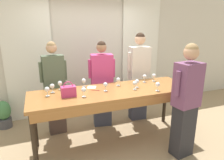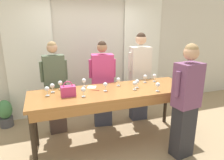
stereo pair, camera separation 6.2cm
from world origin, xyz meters
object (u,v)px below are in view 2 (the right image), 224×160
Objects in this scene: host_pouring at (186,101)px; wine_glass_back_right at (118,80)px; wine_bottle at (181,78)px; wine_glass_back_mid at (105,85)px; wine_glass_center_mid at (158,85)px; wine_glass_back_left at (60,83)px; wine_glass_by_bottle at (135,84)px; wine_glass_center_left at (145,77)px; wine_glass_by_handbag at (83,90)px; guest_olive_jacket at (55,87)px; wine_glass_front_left at (47,89)px; tasting_bar at (114,96)px; wine_glass_near_host at (155,76)px; wine_glass_front_right at (52,86)px; handbag at (68,91)px; potted_plant at (5,113)px; guest_pink_top at (103,84)px; wine_glass_front_mid at (137,82)px; wine_glass_center_right at (84,81)px; guest_cream_sweater at (140,76)px.

wine_glass_back_right is at bearing 129.17° from host_pouring.
wine_bottle is 1.38m from wine_glass_back_mid.
wine_glass_center_mid and wine_glass_back_left have the same top height.
host_pouring reaches higher than wine_glass_center_mid.
wine_glass_center_left is at bearing 41.30° from wine_glass_by_bottle.
guest_olive_jacket is at bearing 113.44° from wine_glass_by_handbag.
wine_bottle reaches higher than wine_glass_back_left.
wine_glass_back_left is at bearing 49.50° from wine_glass_front_left.
wine_glass_center_left reaches higher than tasting_bar.
wine_glass_near_host is 1.49m from wine_glass_by_handbag.
tasting_bar is 1.07m from wine_glass_front_left.
wine_bottle is 0.59m from wine_glass_center_mid.
wine_bottle reaches higher than tasting_bar.
wine_bottle reaches higher than wine_glass_by_handbag.
host_pouring is (1.44, -0.56, -0.16)m from wine_glass_by_handbag.
wine_glass_front_right is at bearing 153.51° from host_pouring.
potted_plant is (-1.13, 1.31, -0.77)m from handbag.
guest_pink_top is (0.55, 0.83, -0.21)m from wine_glass_by_handbag.
wine_glass_back_right is 1.18m from host_pouring.
wine_glass_by_handbag is at bearing -172.64° from wine_glass_front_mid.
wine_glass_center_right is at bearing 50.71° from handbag.
wine_glass_back_left is 1.00× the size of wine_glass_by_bottle.
wine_glass_center_right is 1.00× the size of wine_glass_back_right.
wine_glass_front_left is 1.00× the size of wine_glass_center_right.
wine_glass_back_mid is 1.20m from guest_cream_sweater.
wine_glass_center_right is at bearing 149.35° from wine_glass_by_bottle.
potted_plant is (-0.83, 1.18, -0.80)m from wine_glass_front_left.
guest_pink_top is at bearing 0.00° from guest_olive_jacket.
wine_glass_back_mid is at bearing 19.89° from wine_glass_by_handbag.
potted_plant is at bearing 150.94° from wine_glass_front_mid.
tasting_bar is at bearing -34.51° from potted_plant.
tasting_bar is 1.12m from host_pouring.
tasting_bar is 18.64× the size of wine_glass_by_bottle.
wine_glass_near_host is at bearing 14.11° from wine_glass_by_handbag.
handbag is 0.14× the size of guest_pink_top.
wine_glass_back_mid is at bearing -26.53° from wine_glass_back_left.
wine_glass_center_mid is 1.62m from wine_glass_back_left.
potted_plant is (-1.05, 0.92, -0.79)m from wine_glass_back_left.
wine_glass_front_mid is at bearing 1.40° from handbag.
wine_glass_front_mid is at bearing -23.60° from wine_glass_center_right.
wine_glass_center_left is (0.29, 0.24, 0.00)m from wine_glass_front_mid.
wine_glass_center_mid is at bearing -23.17° from wine_glass_back_left.
host_pouring is (0.48, -0.69, -0.16)m from wine_glass_front_mid.
wine_glass_front_mid is 0.38m from wine_glass_center_left.
wine_glass_front_mid is 0.08× the size of guest_cream_sweater.
wine_glass_back_right is at bearing -27.48° from potted_plant.
wine_bottle is 2.38× the size of wine_glass_by_bottle.
wine_glass_near_host is 0.08× the size of guest_cream_sweater.
wine_glass_front_left is 1.98m from guest_cream_sweater.
wine_glass_front_mid is 0.08× the size of guest_olive_jacket.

